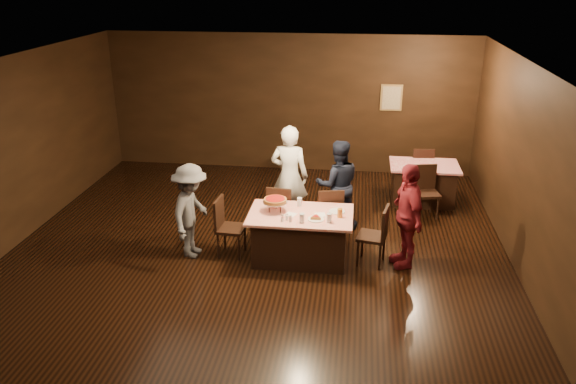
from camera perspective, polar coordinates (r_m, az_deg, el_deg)
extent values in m
plane|color=black|center=(8.38, -4.24, -8.97)|extent=(10.00, 10.00, 0.00)
cube|color=silver|center=(7.30, -4.91, 11.66)|extent=(8.00, 10.00, 0.04)
cube|color=black|center=(12.44, 0.10, 8.97)|extent=(8.00, 0.04, 3.00)
cube|color=black|center=(7.96, 24.93, -0.76)|extent=(0.04, 10.00, 3.00)
cube|color=tan|center=(12.29, 10.45, 9.41)|extent=(0.46, 0.03, 0.56)
cube|color=beige|center=(12.27, 10.46, 9.38)|extent=(0.38, 0.01, 0.48)
cube|color=red|center=(8.77, 1.27, -4.53)|extent=(1.60, 1.00, 0.77)
cube|color=#B30B1E|center=(11.19, 13.53, 0.86)|extent=(1.30, 0.90, 0.77)
cube|color=black|center=(9.45, -0.65, -1.89)|extent=(0.46, 0.46, 0.95)
cube|color=black|center=(9.38, 4.19, -2.14)|extent=(0.49, 0.49, 0.95)
cube|color=black|center=(8.90, -5.80, -3.59)|extent=(0.45, 0.45, 0.95)
cube|color=black|center=(8.70, 8.52, -4.36)|extent=(0.50, 0.50, 0.95)
cube|color=black|center=(10.51, 13.92, -0.05)|extent=(0.50, 0.50, 0.95)
cube|color=black|center=(11.72, 13.30, 2.32)|extent=(0.46, 0.46, 0.95)
imported|color=white|center=(9.75, 0.14, 1.62)|extent=(0.70, 0.50, 1.82)
imported|color=black|center=(9.72, 5.07, 0.76)|extent=(0.88, 0.75, 1.59)
imported|color=#5E5D62|center=(8.86, -9.81, -1.92)|extent=(0.67, 1.04, 1.52)
imported|color=maroon|center=(8.61, 12.01, -2.34)|extent=(0.65, 1.04, 1.65)
cylinder|color=black|center=(8.76, -1.20, -1.25)|extent=(0.01, 0.01, 0.15)
cylinder|color=black|center=(8.64, -1.92, -1.61)|extent=(0.01, 0.01, 0.15)
cylinder|color=black|center=(8.61, -0.78, -1.67)|extent=(0.01, 0.01, 0.15)
cylinder|color=silver|center=(8.64, -1.31, -1.02)|extent=(0.38, 0.38, 0.01)
cylinder|color=#B27233|center=(8.62, -1.31, -0.84)|extent=(0.35, 0.35, 0.05)
cylinder|color=#A5140C|center=(8.61, -1.31, -0.66)|extent=(0.30, 0.30, 0.01)
cylinder|color=white|center=(8.42, 2.85, -2.77)|extent=(0.25, 0.25, 0.01)
cylinder|color=#B27233|center=(8.41, 2.86, -2.60)|extent=(0.18, 0.18, 0.04)
cylinder|color=#A5140C|center=(8.40, 2.86, -2.46)|extent=(0.14, 0.14, 0.01)
cylinder|color=white|center=(8.71, 5.00, -1.97)|extent=(0.25, 0.25, 0.01)
cylinder|color=silver|center=(8.30, 1.42, -2.65)|extent=(0.08, 0.08, 0.14)
cylinder|color=silver|center=(8.32, 4.20, -2.65)|extent=(0.08, 0.08, 0.14)
cylinder|color=#BF7F26|center=(8.50, 5.29, -2.14)|extent=(0.08, 0.08, 0.14)
cylinder|color=silver|center=(8.86, 1.18, -1.02)|extent=(0.08, 0.08, 0.14)
cylinder|color=silver|center=(8.38, -0.11, -2.62)|extent=(0.04, 0.04, 0.08)
cylinder|color=silver|center=(8.36, -0.11, -2.34)|extent=(0.05, 0.05, 0.02)
cylinder|color=silver|center=(8.33, 0.25, -2.78)|extent=(0.04, 0.04, 0.08)
cylinder|color=silver|center=(8.31, 0.25, -2.50)|extent=(0.05, 0.05, 0.02)
cylinder|color=silver|center=(8.35, -0.57, -2.74)|extent=(0.04, 0.04, 0.08)
cylinder|color=silver|center=(8.33, -0.57, -2.46)|extent=(0.05, 0.05, 0.02)
cube|color=white|center=(8.58, 3.28, -2.32)|extent=(0.19, 0.19, 0.01)
cube|color=white|center=(8.58, 0.26, -2.30)|extent=(0.21, 0.21, 0.01)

